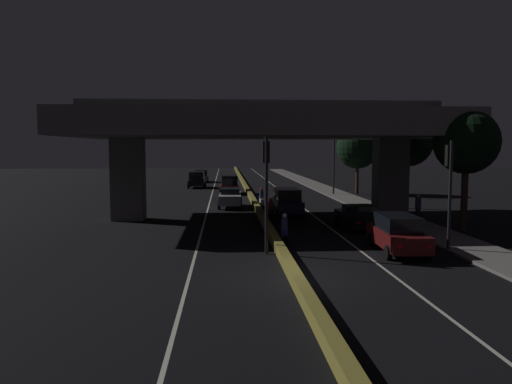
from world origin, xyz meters
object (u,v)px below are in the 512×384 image
object	(u,v)px
street_lamp	(330,148)
motorcycle_white_filtering_far	(261,199)
car_dark_red_lead	(397,233)
car_dark_red_second_oncoming	(229,184)
pedestrian_on_sidewalk	(418,208)
motorcycle_blue_filtering_near	(285,231)
car_grey_fourth_oncoming	(201,176)
motorcycle_black_filtering_mid	(271,210)
car_black_second	(359,217)
traffic_light_left_of_median	(266,174)
car_black_third_oncoming	(197,179)
car_white_lead_oncoming	(230,197)
traffic_light_right_of_median	(450,176)
car_dark_blue_third	(287,201)

from	to	relation	value
street_lamp	motorcycle_white_filtering_far	xyz separation A→B (m)	(-7.51, -9.62, -4.01)
car_dark_red_lead	car_dark_red_second_oncoming	bearing A→B (deg)	16.28
pedestrian_on_sidewalk	motorcycle_white_filtering_far	bearing A→B (deg)	131.93
street_lamp	motorcycle_blue_filtering_near	size ratio (longest dim) A/B	4.35
motorcycle_blue_filtering_near	car_grey_fourth_oncoming	bearing A→B (deg)	8.20
street_lamp	motorcycle_black_filtering_mid	xyz separation A→B (m)	(-7.44, -16.71, -4.04)
motorcycle_blue_filtering_near	motorcycle_white_filtering_far	world-z (taller)	motorcycle_white_filtering_far
car_black_second	car_dark_red_second_oncoming	size ratio (longest dim) A/B	1.03
car_dark_red_second_oncoming	street_lamp	bearing A→B (deg)	76.77
traffic_light_left_of_median	motorcycle_white_filtering_far	xyz separation A→B (m)	(1.10, 17.58, -2.87)
motorcycle_black_filtering_mid	motorcycle_white_filtering_far	xyz separation A→B (m)	(-0.07, 7.09, 0.03)
car_black_second	traffic_light_left_of_median	bearing A→B (deg)	135.38
traffic_light_left_of_median	motorcycle_white_filtering_far	size ratio (longest dim) A/B	2.65
street_lamp	car_black_second	xyz separation A→B (m)	(-2.70, -20.80, -3.93)
car_black_third_oncoming	motorcycle_black_filtering_mid	world-z (taller)	car_black_third_oncoming
car_black_second	pedestrian_on_sidewalk	xyz separation A→B (m)	(4.01, 1.36, 0.29)
car_white_lead_oncoming	motorcycle_blue_filtering_near	xyz separation A→B (m)	(2.48, -15.17, -0.16)
pedestrian_on_sidewalk	car_white_lead_oncoming	bearing A→B (deg)	139.35
car_dark_red_lead	motorcycle_white_filtering_far	world-z (taller)	car_dark_red_lead
car_black_third_oncoming	motorcycle_blue_filtering_near	size ratio (longest dim) A/B	2.30
traffic_light_left_of_median	car_black_second	xyz separation A→B (m)	(5.91, 6.40, -2.79)
car_white_lead_oncoming	street_lamp	bearing A→B (deg)	135.99
traffic_light_right_of_median	car_dark_blue_third	xyz separation A→B (m)	(-5.72, 12.51, -2.42)
street_lamp	pedestrian_on_sidewalk	size ratio (longest dim) A/B	4.46
traffic_light_right_of_median	pedestrian_on_sidewalk	xyz separation A→B (m)	(1.69, 7.75, -2.40)
car_black_second	car_black_third_oncoming	distance (m)	32.86
pedestrian_on_sidewalk	car_dark_blue_third	bearing A→B (deg)	147.34
street_lamp	car_dark_blue_third	xyz separation A→B (m)	(-6.10, -14.69, -3.67)
car_black_second	car_dark_red_second_oncoming	bearing A→B (deg)	15.79
car_grey_fourth_oncoming	car_white_lead_oncoming	bearing A→B (deg)	5.02
traffic_light_right_of_median	street_lamp	size ratio (longest dim) A/B	0.64
car_dark_red_second_oncoming	motorcycle_black_filtering_mid	xyz separation A→B (m)	(2.54, -18.76, -0.39)
traffic_light_right_of_median	pedestrian_on_sidewalk	world-z (taller)	traffic_light_right_of_median
traffic_light_left_of_median	car_dark_blue_third	world-z (taller)	traffic_light_left_of_median
car_dark_red_second_oncoming	car_grey_fourth_oncoming	xyz separation A→B (m)	(-3.64, 18.09, -0.13)
car_grey_fourth_oncoming	street_lamp	bearing A→B (deg)	32.17
pedestrian_on_sidewalk	car_black_second	bearing A→B (deg)	-161.30
car_black_second	car_grey_fourth_oncoming	size ratio (longest dim) A/B	0.96
car_black_second	car_grey_fourth_oncoming	distance (m)	42.38
street_lamp	car_dark_red_lead	bearing A→B (deg)	-95.74
car_black_third_oncoming	motorcycle_blue_filtering_near	xyz separation A→B (m)	(6.18, -35.07, -0.38)
traffic_light_left_of_median	car_grey_fourth_oncoming	bearing A→B (deg)	96.04
car_dark_red_lead	car_white_lead_oncoming	distance (m)	19.05
car_grey_fourth_oncoming	pedestrian_on_sidewalk	bearing A→B (deg)	18.77
car_dark_red_lead	car_grey_fourth_oncoming	size ratio (longest dim) A/B	1.04
traffic_light_left_of_median	car_dark_blue_third	bearing A→B (deg)	78.66
car_grey_fourth_oncoming	motorcycle_blue_filtering_near	world-z (taller)	car_grey_fourth_oncoming
car_dark_red_second_oncoming	car_black_third_oncoming	size ratio (longest dim) A/B	1.00
car_black_third_oncoming	motorcycle_white_filtering_far	bearing A→B (deg)	18.01
street_lamp	car_dark_red_second_oncoming	distance (m)	10.82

